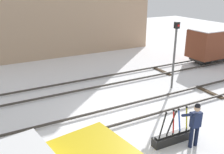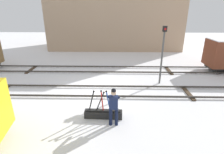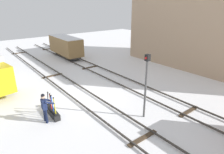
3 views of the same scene
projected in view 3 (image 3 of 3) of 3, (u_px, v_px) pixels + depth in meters
name	position (u px, v px, depth m)	size (l,w,h in m)	color
ground_plane	(84.00, 98.00, 14.20)	(60.00, 60.00, 0.00)	white
track_main_line	(84.00, 97.00, 14.16)	(44.00, 1.94, 0.18)	#38332D
track_siding_near	(127.00, 83.00, 16.63)	(44.00, 1.94, 0.18)	#38332D
switch_lever_frame	(52.00, 111.00, 11.94)	(1.81, 0.42, 1.45)	black
rail_worker	(45.00, 106.00, 10.99)	(0.55, 0.65, 1.81)	#111831
signal_post	(146.00, 80.00, 11.00)	(0.24, 0.32, 3.91)	#4C4C4C
apartment_building	(209.00, 23.00, 20.06)	(16.65, 6.73, 9.27)	tan
freight_car_mid_siding	(66.00, 46.00, 24.68)	(6.07, 2.16, 2.61)	#2D2B28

